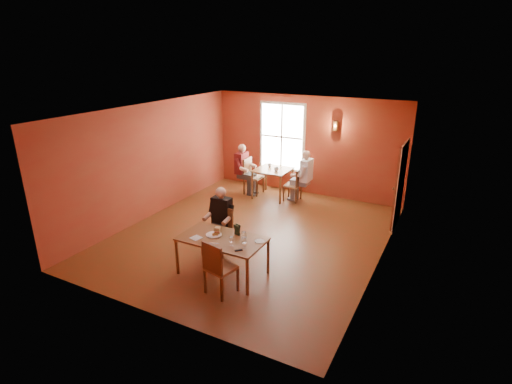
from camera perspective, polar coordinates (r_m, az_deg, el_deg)
The scene contains 30 objects.
ground at distance 9.78m, azimuth -0.55°, elevation -6.15°, with size 6.00×7.00×0.01m, color brown.
wall_back at distance 12.31m, azimuth 7.21°, elevation 6.59°, with size 6.00×0.04×3.00m, color brown.
wall_front at distance 6.57m, azimuth -15.27°, elevation -6.00°, with size 6.00×0.04×3.00m, color brown.
wall_left at distance 10.92m, azimuth -14.63°, elevation 4.39°, with size 0.04×7.00×3.00m, color brown.
wall_right at distance 8.31m, azimuth 17.96°, elevation -0.75°, with size 0.04×7.00×3.00m, color brown.
ceiling at distance 8.89m, azimuth -0.61°, elevation 11.52°, with size 6.00×7.00×0.04m, color white.
window at distance 12.52m, azimuth 3.71°, elevation 7.86°, with size 1.36×0.10×1.96m, color white.
door at distance 10.62m, azimuth 19.69°, elevation 0.90°, with size 0.12×1.04×2.10m, color maroon.
wall_sconce at distance 11.80m, azimuth 11.31°, elevation 9.27°, with size 0.16×0.16×0.28m, color brown.
main_table at distance 8.07m, azimuth -4.79°, elevation -9.07°, with size 1.68×0.94×0.79m, color brown, non-canonical shape.
chair_diner_main at distance 8.74m, azimuth -5.32°, elevation -5.81°, with size 0.46×0.46×1.03m, color #532C18, non-canonical shape.
diner_main at distance 8.64m, azimuth -5.46°, elevation -4.75°, with size 0.56×0.56×1.41m, color black, non-canonical shape.
chair_empty at distance 7.43m, azimuth -5.01°, elevation -10.59°, with size 0.47×0.47×1.07m, color #3F1F13, non-canonical shape.
plate_food at distance 8.00m, azimuth -6.05°, elevation -6.04°, with size 0.32×0.32×0.04m, color white.
sandwich at distance 8.03m, azimuth -5.51°, elevation -5.60°, with size 0.10×0.10×0.13m, color tan.
goblet_a at distance 7.70m, azimuth -1.71°, elevation -6.33°, with size 0.08×0.08×0.21m, color white, non-canonical shape.
goblet_b at distance 7.46m, azimuth -1.68°, elevation -7.17°, with size 0.09×0.09×0.22m, color white, non-canonical shape.
goblet_c at distance 7.54m, azimuth -3.53°, elevation -7.00°, with size 0.08×0.08×0.20m, color white, non-canonical shape.
menu_stand at distance 7.96m, azimuth -2.70°, elevation -5.39°, with size 0.13×0.07×0.22m, color #1F3423.
knife at distance 7.70m, azimuth -6.12°, elevation -7.30°, with size 0.22×0.02×0.00m, color #B3B1C5.
napkin at distance 7.95m, azimuth -8.56°, elevation -6.49°, with size 0.19×0.19×0.01m, color white.
side_plate at distance 7.72m, azimuth 0.52°, elevation -7.04°, with size 0.19×0.19×0.01m, color silver.
sunglasses at distance 7.40m, azimuth -2.50°, elevation -8.31°, with size 0.14×0.04×0.02m, color black.
second_table at distance 12.11m, azimuth 2.41°, elevation 1.29°, with size 1.00×1.00×0.88m, color brown, non-canonical shape.
chair_diner_white at distance 11.84m, azimuth 5.25°, elevation 1.07°, with size 0.44×0.44×0.99m, color #462A18, non-canonical shape.
diner_white at distance 11.75m, azimuth 5.43°, elevation 2.20°, with size 0.59×0.59×1.49m, color white, non-canonical shape.
chair_diner_maroon at distance 12.35m, azimuth -0.31°, elevation 2.26°, with size 0.49×0.49×1.12m, color brown, non-canonical shape.
diner_maroon at distance 12.30m, azimuth -0.43°, elevation 3.13°, with size 0.60×0.60×1.50m, color #4E171F, non-canonical shape.
cup_a at distance 11.78m, azimuth 2.93°, elevation 3.26°, with size 0.13×0.13×0.11m, color white.
cup_b at distance 12.17m, azimuth 1.96°, elevation 3.83°, with size 0.12×0.12×0.11m, color silver.
Camera 1 is at (4.17, -7.74, 4.28)m, focal length 28.00 mm.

